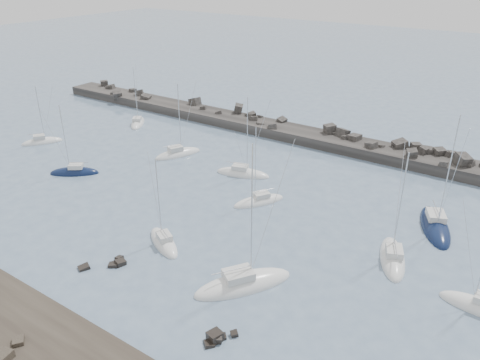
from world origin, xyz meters
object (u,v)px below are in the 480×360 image
Objects in this scene: sailboat_4 at (243,174)px; sailboat_8 at (435,227)px; sailboat_1 at (138,123)px; sailboat_5 at (164,243)px; sailboat_0 at (42,142)px; sailboat_6 at (259,202)px; sailboat_2 at (75,173)px; sailboat_9 at (480,308)px; sailboat_3 at (178,154)px; sailboat_10 at (392,259)px; sailboat_7 at (243,285)px.

sailboat_8 is at bearing 0.58° from sailboat_4.
sailboat_1 is 45.26m from sailboat_5.
sailboat_0 is 44.78m from sailboat_6.
sailboat_2 is at bearing -163.96° from sailboat_8.
sailboat_2 is 57.96m from sailboat_9.
sailboat_6 is 0.98× the size of sailboat_9.
sailboat_4 is (37.83, 8.95, -0.01)m from sailboat_0.
sailboat_2 is 52.74m from sailboat_8.
sailboat_6 is (6.88, -6.33, -0.01)m from sailboat_4.
sailboat_0 is 38.87m from sailboat_4.
sailboat_10 is at bearing -13.88° from sailboat_3.
sailboat_2 reaches higher than sailboat_0.
sailboat_5 is 0.97× the size of sailboat_6.
sailboat_3 is 1.11× the size of sailboat_6.
sailboat_3 is 42.17m from sailboat_8.
sailboat_10 is at bearing -9.18° from sailboat_6.
sailboat_8 is at bearing 7.91° from sailboat_0.
sailboat_6 is at bearing 170.82° from sailboat_10.
sailboat_8 is (42.17, -0.09, 0.00)m from sailboat_3.
sailboat_6 is at bearing 116.61° from sailboat_7.
sailboat_0 is 0.70× the size of sailboat_8.
sailboat_1 is 0.72× the size of sailboat_7.
sailboat_10 is at bearing -17.33° from sailboat_1.
sailboat_3 reaches higher than sailboat_1.
sailboat_0 is at bearing -111.10° from sailboat_1.
sailboat_7 is 17.33m from sailboat_10.
sailboat_10 reaches higher than sailboat_9.
sailboat_4 is 0.80× the size of sailboat_7.
sailboat_0 is 0.82× the size of sailboat_10.
sailboat_8 is (66.46, 9.23, 0.01)m from sailboat_0.
sailboat_7 is (12.04, -1.27, 0.01)m from sailboat_5.
sailboat_9 is (32.91, 8.46, 0.00)m from sailboat_5.
sailboat_8 is at bearing -0.12° from sailboat_3.
sailboat_7 is 26.62m from sailboat_8.
sailboat_7 is at bearing -12.62° from sailboat_2.
sailboat_5 is (16.52, -21.69, -0.00)m from sailboat_3.
sailboat_6 is at bearing -18.19° from sailboat_3.
sailboat_1 is 70.31m from sailboat_9.
sailboat_6 is (37.99, -14.78, -0.00)m from sailboat_1.
sailboat_9 is (57.94, 1.43, 0.01)m from sailboat_2.
sailboat_1 is 32.24m from sailboat_4.
sailboat_4 is at bearing 13.30° from sailboat_0.
sailboat_7 is 1.04× the size of sailboat_8.
sailboat_5 is 15.48m from sailboat_6.
sailboat_5 is at bearing -139.90° from sailboat_8.
sailboat_0 is 0.84× the size of sailboat_4.
sailboat_1 reaches higher than sailboat_5.
sailboat_0 is 0.98× the size of sailboat_5.
sailboat_2 is 0.89× the size of sailboat_4.
sailboat_2 is at bearing -164.63° from sailboat_6.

